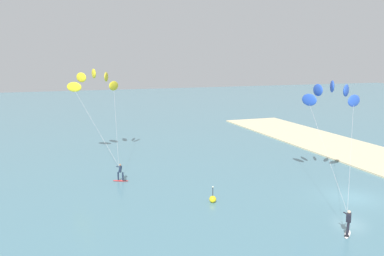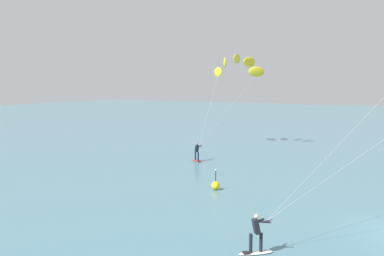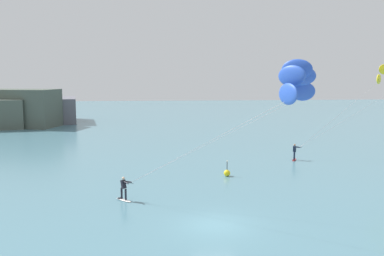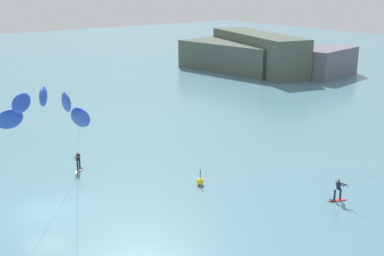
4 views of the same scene
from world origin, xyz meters
name	(u,v)px [view 3 (image 3 of 4)]	position (x,y,z in m)	size (l,w,h in m)	color
ground_plane	(215,225)	(0.00, 0.00, 0.00)	(240.00, 240.00, 0.00)	slate
kitesurfer_nearshore	(287,87)	(3.85, -0.54, 7.95)	(12.38, 9.23, 9.47)	white
marker_buoy	(227,173)	(2.75, 11.39, 0.30)	(0.56, 0.56, 1.38)	yellow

